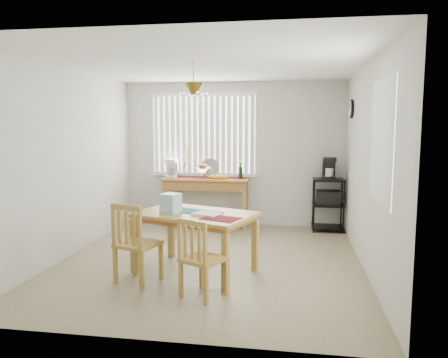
% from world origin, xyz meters
% --- Properties ---
extents(ground, '(4.00, 4.50, 0.01)m').
position_xyz_m(ground, '(0.00, 0.00, -0.01)').
color(ground, gray).
extents(room_shell, '(4.20, 4.70, 2.70)m').
position_xyz_m(room_shell, '(0.00, 0.02, 1.69)').
color(room_shell, beige).
rests_on(room_shell, ground).
extents(sideboard, '(1.55, 0.44, 0.87)m').
position_xyz_m(sideboard, '(-0.46, 2.01, 0.66)').
color(sideboard, '#B08C3B').
rests_on(sideboard, ground).
extents(sideboard_items, '(1.48, 0.37, 0.67)m').
position_xyz_m(sideboard_items, '(-0.71, 2.02, 1.01)').
color(sideboard_items, maroon).
rests_on(sideboard_items, sideboard).
extents(wire_cart, '(0.53, 0.43, 0.91)m').
position_xyz_m(wire_cart, '(1.69, 2.00, 0.55)').
color(wire_cart, black).
rests_on(wire_cart, ground).
extents(cart_items, '(0.21, 0.26, 0.37)m').
position_xyz_m(cart_items, '(1.69, 2.01, 1.08)').
color(cart_items, black).
rests_on(cart_items, wire_cart).
extents(dining_table, '(1.63, 1.32, 0.75)m').
position_xyz_m(dining_table, '(-0.10, -0.47, 0.67)').
color(dining_table, '#B08C3B').
rests_on(dining_table, ground).
extents(table_items, '(1.05, 0.83, 0.24)m').
position_xyz_m(table_items, '(-0.27, -0.54, 0.84)').
color(table_items, '#167D65').
rests_on(table_items, dining_table).
extents(chair_left, '(0.55, 0.55, 0.94)m').
position_xyz_m(chair_left, '(-0.70, -0.94, 0.46)').
color(chair_left, '#B08C3B').
rests_on(chair_left, ground).
extents(chair_right, '(0.54, 0.54, 0.86)m').
position_xyz_m(chair_right, '(0.14, -1.26, 0.42)').
color(chair_right, '#B08C3B').
rests_on(chair_right, ground).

